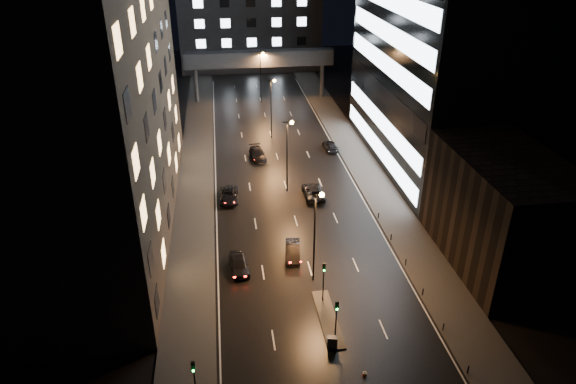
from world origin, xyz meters
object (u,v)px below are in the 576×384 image
(car_away_a, at_px, (239,264))
(car_away_c, at_px, (229,195))
(utility_cabinet, at_px, (332,342))
(car_away_b, at_px, (293,251))
(car_toward_b, at_px, (330,146))
(car_toward_a, at_px, (313,192))
(car_away_d, at_px, (258,154))

(car_away_a, relative_size, car_away_c, 0.88)
(car_away_c, bearing_deg, utility_cabinet, -72.30)
(car_away_b, bearing_deg, car_toward_b, 78.16)
(car_away_a, xyz_separation_m, car_away_b, (5.96, 1.76, -0.03))
(car_toward_a, relative_size, car_toward_b, 1.18)
(car_toward_b, bearing_deg, utility_cabinet, 78.21)
(car_away_b, distance_m, utility_cabinet, 14.21)
(car_away_d, bearing_deg, car_toward_b, 3.38)
(car_away_c, height_order, car_toward_a, car_toward_a)
(car_away_a, bearing_deg, car_away_c, 85.68)
(car_away_c, distance_m, car_toward_a, 11.23)
(car_away_a, relative_size, car_away_b, 1.01)
(car_away_b, relative_size, car_away_d, 0.85)
(car_away_d, xyz_separation_m, car_toward_b, (11.96, 1.91, -0.08))
(car_away_b, distance_m, car_toward_b, 30.88)
(car_away_b, bearing_deg, car_away_d, 101.13)
(car_away_a, bearing_deg, car_toward_a, 48.77)
(car_away_b, xyz_separation_m, car_away_d, (-1.59, 27.18, 0.03))
(car_away_d, bearing_deg, utility_cabinet, -91.54)
(car_away_b, relative_size, car_away_c, 0.87)
(car_away_b, height_order, car_toward_a, car_toward_a)
(car_away_c, relative_size, car_toward_a, 0.93)
(car_away_b, relative_size, car_toward_b, 0.96)
(car_away_a, height_order, car_toward_b, car_away_a)
(car_away_d, bearing_deg, car_away_a, -104.28)
(car_toward_a, height_order, car_toward_b, car_toward_a)
(car_away_b, bearing_deg, car_toward_a, 78.40)
(car_away_b, height_order, car_toward_b, car_away_b)
(car_away_a, bearing_deg, utility_cabinet, -65.43)
(car_toward_b, bearing_deg, car_away_c, 41.71)
(car_away_c, bearing_deg, car_away_b, -63.17)
(car_away_d, relative_size, car_toward_b, 1.12)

